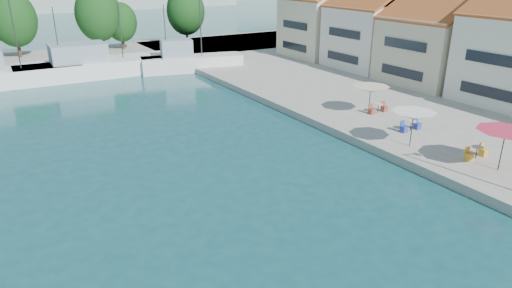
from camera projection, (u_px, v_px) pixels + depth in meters
quay_right at (440, 94)px, 43.99m from camera, size 32.00×92.00×0.60m
quay_far at (48, 61)px, 59.09m from camera, size 90.00×16.00×0.60m
building_04 at (435, 39)px, 45.63m from camera, size 9.00×8.80×9.20m
building_05 at (371, 27)px, 52.73m from camera, size 8.40×8.80×9.70m
building_06 at (322, 18)px, 59.83m from camera, size 9.00×8.80×10.20m
trawler_02 at (3, 77)px, 47.33m from camera, size 14.75×3.92×10.20m
trawler_03 at (102, 66)px, 52.55m from camera, size 19.73×5.56×10.20m
trawler_04 at (190, 62)px, 54.65m from camera, size 12.30×5.79×10.20m
tree_05 at (14, 19)px, 58.55m from camera, size 5.65×5.65×8.36m
tree_06 at (97, 14)px, 62.42m from camera, size 5.98×5.98×8.86m
tree_07 at (121, 22)px, 64.99m from camera, size 4.41×4.41×6.53m
tree_08 at (186, 11)px, 68.97m from camera, size 5.75×5.75×8.51m
umbrella_pink at (505, 135)px, 25.97m from camera, size 3.27×3.27×2.44m
umbrella_white at (414, 115)px, 29.56m from camera, size 2.86×2.86×2.39m
umbrella_cream at (371, 89)px, 36.27m from camera, size 3.02×3.02×2.28m
cafe_table_01 at (476, 154)px, 28.31m from camera, size 1.82×0.70×0.76m
cafe_table_02 at (411, 127)px, 33.04m from camera, size 1.82×0.70×0.76m
cafe_table_03 at (378, 109)px, 37.13m from camera, size 1.82×0.70×0.76m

